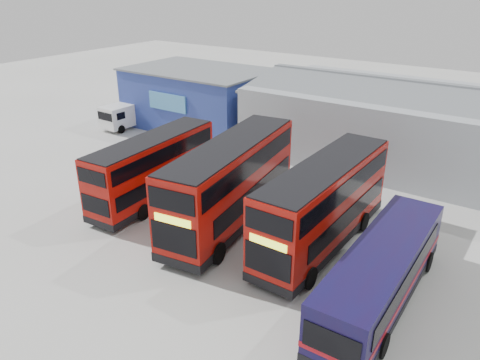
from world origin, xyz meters
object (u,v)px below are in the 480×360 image
double_decker_centre (231,184)px  single_decker_blue (381,276)px  office_block (199,97)px  panel_van (127,114)px  double_decker_right (324,206)px  double_decker_left (154,169)px  maintenance_shed (468,135)px

double_decker_centre → single_decker_blue: double_decker_centre is taller
office_block → panel_van: (-5.06, -4.05, -1.37)m
double_decker_right → single_decker_blue: 5.02m
office_block → double_decker_left: (7.53, -13.56, -0.61)m
maintenance_shed → double_decker_left: 21.26m
double_decker_right → panel_van: bearing=160.4°
double_decker_left → double_decker_centre: double_decker_centre is taller
office_block → maintenance_shed: size_ratio=0.40×
office_block → single_decker_blue: size_ratio=1.21×
maintenance_shed → panel_van: 27.76m
double_decker_centre → panel_van: size_ratio=2.26×
double_decker_left → office_block: bearing=-64.6°
double_decker_left → double_decker_centre: 5.54m
office_block → double_decker_right: 22.10m
panel_van → office_block: bearing=39.6°
maintenance_shed → double_decker_centre: maintenance_shed is taller
double_decker_left → panel_van: bearing=-40.7°
double_decker_centre → double_decker_right: double_decker_centre is taller
office_block → double_decker_left: size_ratio=1.29×
double_decker_centre → single_decker_blue: size_ratio=1.11×
maintenance_shed → single_decker_blue: (0.14, -17.54, -1.24)m
double_decker_centre → double_decker_right: (5.08, 0.74, -0.13)m
maintenance_shed → double_decker_centre: 17.78m
panel_van → double_decker_right: bearing=-19.4°
double_decker_centre → panel_van: double_decker_centre is taller
double_decker_left → single_decker_blue: 14.76m
maintenance_shed → double_decker_right: bearing=-104.8°
double_decker_right → double_decker_centre: bearing=-171.1°
office_block → maintenance_shed: bearing=5.2°
double_decker_centre → double_decker_right: 5.14m
maintenance_shed → panel_van: size_ratio=6.11×
single_decker_blue → panel_van: bearing=-23.4°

